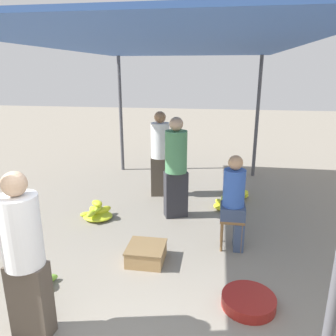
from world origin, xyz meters
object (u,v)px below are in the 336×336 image
Objects in this scene: vendor_foreground at (24,256)px; crate_near at (146,253)px; stool at (232,223)px; banana_pile_right_0 at (228,204)px; banana_pile_right_1 at (236,191)px; shopper_walking_mid at (176,167)px; banana_pile_left_0 at (36,283)px; shopper_walking_far at (160,153)px; banana_pile_left_1 at (97,213)px; basin_black at (249,301)px; vendor_seated at (235,201)px.

vendor_foreground is 1.77m from crate_near.
vendor_foreground reaches higher than stool.
banana_pile_right_1 is at bearing 73.83° from banana_pile_right_0.
shopper_walking_mid is at bearing -135.05° from banana_pile_right_1.
shopper_walking_far is at bearing 73.82° from banana_pile_left_0.
banana_pile_left_1 is 2.80m from banana_pile_right_1.
banana_pile_left_0 is 1.89m from banana_pile_left_1.
shopper_walking_far is at bearing 116.16° from basin_black.
vendor_foreground is 3.05m from shopper_walking_mid.
banana_pile_left_1 is 0.33× the size of shopper_walking_mid.
shopper_walking_mid is at bearing -152.44° from banana_pile_right_0.
banana_pile_left_0 is 3.53m from banana_pile_right_0.
banana_pile_left_0 is at bearing -91.23° from banana_pile_left_1.
basin_black is (0.14, -1.23, -0.66)m from vendor_seated.
shopper_walking_mid is (-1.09, 2.17, 0.84)m from basin_black.
shopper_walking_mid is (0.20, 1.48, 0.79)m from crate_near.
crate_near is 1.69m from shopper_walking_mid.
vendor_seated is 1.34m from shopper_walking_mid.
banana_pile_right_1 is at bearing 63.34° from crate_near.
basin_black is 1.02× the size of banana_pile_right_0.
shopper_walking_mid is at bearing 58.59° from banana_pile_left_0.
shopper_walking_mid is (-1.09, -1.09, 0.79)m from banana_pile_right_1.
banana_pile_left_1 is at bearing -165.78° from shopper_walking_mid.
banana_pile_left_0 is (-2.45, -0.06, 0.00)m from basin_black.
banana_pile_right_1 is (2.41, 1.42, 0.01)m from banana_pile_left_1.
basin_black is 1.46m from crate_near.
vendor_seated reaches higher than banana_pile_right_0.
shopper_walking_far reaches higher than basin_black.
vendor_foreground is 2.90× the size of banana_pile_right_1.
vendor_seated reaches higher than banana_pile_left_1.
vendor_seated is 2.39× the size of banana_pile_right_0.
vendor_foreground is 2.84× the size of basin_black.
banana_pile_left_1 is at bearing 134.36° from crate_near.
crate_near is (-1.13, -0.55, -0.26)m from stool.
banana_pile_right_0 is (2.23, 0.81, -0.03)m from banana_pile_left_1.
vendor_seated is 1.55m from banana_pile_right_0.
banana_pile_right_1 is at bearing 85.41° from stool.
vendor_seated reaches higher than banana_pile_left_0.
banana_pile_left_0 is 3.40m from shopper_walking_far.
banana_pile_right_1 reaches higher than banana_pile_left_1.
banana_pile_right_0 is (2.27, 2.70, 0.01)m from banana_pile_left_0.
banana_pile_left_0 is at bearing -121.41° from shopper_walking_mid.
stool is at bearing 29.52° from banana_pile_left_0.
basin_black is (2.08, 0.72, -0.80)m from vendor_foreground.
shopper_walking_far is (0.92, 3.17, 0.82)m from banana_pile_left_0.
stool is at bearing -14.87° from banana_pile_left_1.
shopper_walking_far is at bearing 126.54° from vendor_seated.
banana_pile_left_0 reaches higher than basin_black.
vendor_foreground reaches higher than banana_pile_right_1.
vendor_foreground is 2.68m from banana_pile_left_1.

